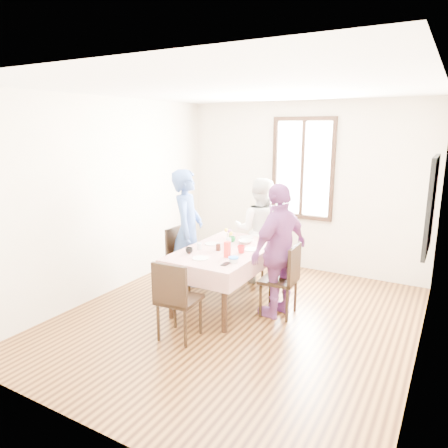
{
  "coord_description": "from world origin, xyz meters",
  "views": [
    {
      "loc": [
        2.18,
        -4.16,
        2.29
      ],
      "look_at": [
        -0.34,
        0.28,
        1.1
      ],
      "focal_mm": 33.27,
      "sensor_mm": 36.0,
      "label": 1
    }
  ],
  "objects_px": {
    "dining_table": "(226,277)",
    "chair_left": "(186,260)",
    "person_far": "(259,230)",
    "chair_right": "(279,280)",
    "chair_near": "(179,299)",
    "person_right": "(278,251)",
    "chair_far": "(259,251)",
    "person_left": "(187,232)"
  },
  "relations": [
    {
      "from": "person_far",
      "to": "person_right",
      "type": "bearing_deg",
      "value": 108.02
    },
    {
      "from": "chair_far",
      "to": "person_left",
      "type": "relative_size",
      "value": 0.52
    },
    {
      "from": "dining_table",
      "to": "chair_right",
      "type": "xyz_separation_m",
      "value": [
        0.72,
        0.05,
        0.08
      ]
    },
    {
      "from": "chair_near",
      "to": "person_right",
      "type": "distance_m",
      "value": 1.35
    },
    {
      "from": "chair_left",
      "to": "chair_near",
      "type": "height_order",
      "value": "same"
    },
    {
      "from": "dining_table",
      "to": "person_left",
      "type": "bearing_deg",
      "value": 168.56
    },
    {
      "from": "dining_table",
      "to": "person_left",
      "type": "height_order",
      "value": "person_left"
    },
    {
      "from": "dining_table",
      "to": "chair_left",
      "type": "height_order",
      "value": "chair_left"
    },
    {
      "from": "dining_table",
      "to": "chair_left",
      "type": "distance_m",
      "value": 0.74
    },
    {
      "from": "dining_table",
      "to": "chair_far",
      "type": "bearing_deg",
      "value": 90.0
    },
    {
      "from": "chair_left",
      "to": "chair_right",
      "type": "xyz_separation_m",
      "value": [
        1.45,
        -0.1,
        0.0
      ]
    },
    {
      "from": "chair_right",
      "to": "person_right",
      "type": "height_order",
      "value": "person_right"
    },
    {
      "from": "dining_table",
      "to": "chair_left",
      "type": "bearing_deg",
      "value": 168.85
    },
    {
      "from": "chair_left",
      "to": "chair_right",
      "type": "relative_size",
      "value": 1.0
    },
    {
      "from": "dining_table",
      "to": "chair_right",
      "type": "distance_m",
      "value": 0.73
    },
    {
      "from": "chair_far",
      "to": "dining_table",
      "type": "bearing_deg",
      "value": 98.55
    },
    {
      "from": "chair_left",
      "to": "chair_near",
      "type": "distance_m",
      "value": 1.39
    },
    {
      "from": "chair_left",
      "to": "person_left",
      "type": "xyz_separation_m",
      "value": [
        0.02,
        -0.0,
        0.42
      ]
    },
    {
      "from": "chair_far",
      "to": "chair_right",
      "type": "bearing_deg",
      "value": 134.49
    },
    {
      "from": "person_left",
      "to": "person_far",
      "type": "relative_size",
      "value": 1.1
    },
    {
      "from": "dining_table",
      "to": "chair_far",
      "type": "relative_size",
      "value": 1.67
    },
    {
      "from": "chair_far",
      "to": "person_right",
      "type": "bearing_deg",
      "value": 133.76
    },
    {
      "from": "chair_right",
      "to": "person_far",
      "type": "xyz_separation_m",
      "value": [
        -0.72,
        0.98,
        0.33
      ]
    },
    {
      "from": "chair_left",
      "to": "chair_right",
      "type": "height_order",
      "value": "same"
    },
    {
      "from": "chair_right",
      "to": "person_left",
      "type": "distance_m",
      "value": 1.49
    },
    {
      "from": "chair_left",
      "to": "chair_near",
      "type": "relative_size",
      "value": 1.0
    },
    {
      "from": "chair_left",
      "to": "chair_far",
      "type": "relative_size",
      "value": 1.0
    },
    {
      "from": "person_left",
      "to": "chair_left",
      "type": "bearing_deg",
      "value": 68.71
    },
    {
      "from": "dining_table",
      "to": "chair_right",
      "type": "relative_size",
      "value": 1.67
    },
    {
      "from": "person_right",
      "to": "chair_far",
      "type": "bearing_deg",
      "value": -129.0
    },
    {
      "from": "chair_near",
      "to": "chair_left",
      "type": "bearing_deg",
      "value": 117.14
    },
    {
      "from": "chair_near",
      "to": "person_far",
      "type": "height_order",
      "value": "person_far"
    },
    {
      "from": "person_far",
      "to": "person_right",
      "type": "distance_m",
      "value": 1.21
    },
    {
      "from": "dining_table",
      "to": "chair_far",
      "type": "height_order",
      "value": "chair_far"
    },
    {
      "from": "dining_table",
      "to": "chair_near",
      "type": "distance_m",
      "value": 1.05
    },
    {
      "from": "chair_far",
      "to": "person_right",
      "type": "xyz_separation_m",
      "value": [
        0.71,
        -1.0,
        0.37
      ]
    },
    {
      "from": "chair_right",
      "to": "chair_far",
      "type": "xyz_separation_m",
      "value": [
        -0.72,
        1.0,
        0.0
      ]
    },
    {
      "from": "dining_table",
      "to": "person_far",
      "type": "xyz_separation_m",
      "value": [
        -0.0,
        1.03,
        0.41
      ]
    },
    {
      "from": "person_left",
      "to": "person_far",
      "type": "bearing_deg",
      "value": -59.84
    },
    {
      "from": "dining_table",
      "to": "chair_near",
      "type": "relative_size",
      "value": 1.67
    },
    {
      "from": "chair_far",
      "to": "person_right",
      "type": "relative_size",
      "value": 0.55
    },
    {
      "from": "chair_right",
      "to": "chair_near",
      "type": "distance_m",
      "value": 1.31
    }
  ]
}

